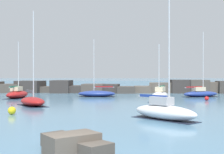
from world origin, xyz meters
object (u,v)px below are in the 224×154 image
object	(u,v)px
mooring_buoy_orange_near	(12,111)
mooring_buoy_far_side	(207,98)
sailboat_moored_3	(200,93)
sailboat_moored_1	(164,111)
sailboat_moored_5	(160,96)
sailboat_moored_2	(32,101)
sailboat_moored_4	(17,94)
sailboat_moored_7	(97,93)

from	to	relation	value
mooring_buoy_orange_near	mooring_buoy_far_side	bearing A→B (deg)	35.23
sailboat_moored_3	mooring_buoy_orange_near	bearing A→B (deg)	-135.32
sailboat_moored_1	sailboat_moored_5	bearing A→B (deg)	83.37
sailboat_moored_1	sailboat_moored_5	size ratio (longest dim) A/B	1.34
sailboat_moored_2	sailboat_moored_3	xyz separation A→B (m)	(22.91, 14.61, 0.04)
sailboat_moored_1	sailboat_moored_2	world-z (taller)	sailboat_moored_2
sailboat_moored_3	mooring_buoy_orange_near	xyz separation A→B (m)	(-22.62, -22.37, -0.24)
sailboat_moored_2	sailboat_moored_4	world-z (taller)	sailboat_moored_2
sailboat_moored_1	sailboat_moored_2	size ratio (longest dim) A/B	0.95
sailboat_moored_5	sailboat_moored_7	world-z (taller)	sailboat_moored_7
sailboat_moored_7	mooring_buoy_orange_near	bearing A→B (deg)	-105.13
sailboat_moored_2	sailboat_moored_3	world-z (taller)	sailboat_moored_2
sailboat_moored_1	sailboat_moored_4	distance (m)	28.82
mooring_buoy_far_side	sailboat_moored_4	bearing A→B (deg)	172.08
sailboat_moored_1	sailboat_moored_2	xyz separation A→B (m)	(-13.35, 10.64, -0.14)
sailboat_moored_2	sailboat_moored_5	distance (m)	16.71
sailboat_moored_5	mooring_buoy_far_side	distance (m)	6.58
sailboat_moored_7	sailboat_moored_2	bearing A→B (deg)	-113.42
sailboat_moored_2	mooring_buoy_orange_near	distance (m)	7.77
sailboat_moored_4	mooring_buoy_orange_near	distance (m)	19.85
sailboat_moored_2	sailboat_moored_4	bearing A→B (deg)	115.56
mooring_buoy_far_side	sailboat_moored_2	bearing A→B (deg)	-161.14
sailboat_moored_3	mooring_buoy_far_side	world-z (taller)	sailboat_moored_3
sailboat_moored_5	mooring_buoy_far_side	world-z (taller)	sailboat_moored_5
sailboat_moored_4	sailboat_moored_7	world-z (taller)	sailboat_moored_7
sailboat_moored_3	sailboat_moored_5	bearing A→B (deg)	-133.34
sailboat_moored_4	mooring_buoy_far_side	xyz separation A→B (m)	(27.24, -3.79, -0.37)
sailboat_moored_1	sailboat_moored_4	bearing A→B (deg)	130.54
sailboat_moored_3	sailboat_moored_4	xyz separation A→B (m)	(-28.29, -3.35, 0.06)
sailboat_moored_4	sailboat_moored_5	size ratio (longest dim) A/B	1.12
sailboat_moored_4	mooring_buoy_orange_near	size ratio (longest dim) A/B	9.46
sailboat_moored_4	sailboat_moored_7	size ratio (longest dim) A/B	0.92
sailboat_moored_7	mooring_buoy_orange_near	distance (m)	23.24
sailboat_moored_5	mooring_buoy_orange_near	size ratio (longest dim) A/B	8.46
sailboat_moored_4	sailboat_moored_7	bearing A→B (deg)	16.22
sailboat_moored_4	sailboat_moored_5	xyz separation A→B (m)	(20.73, -4.66, 0.07)
mooring_buoy_orange_near	sailboat_moored_3	bearing A→B (deg)	44.68
mooring_buoy_far_side	sailboat_moored_3	bearing A→B (deg)	81.63
sailboat_moored_1	sailboat_moored_7	bearing A→B (deg)	105.44
sailboat_moored_3	sailboat_moored_5	size ratio (longest dim) A/B	1.36
mooring_buoy_far_side	sailboat_moored_5	bearing A→B (deg)	-172.40
sailboat_moored_3	mooring_buoy_orange_near	distance (m)	31.81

